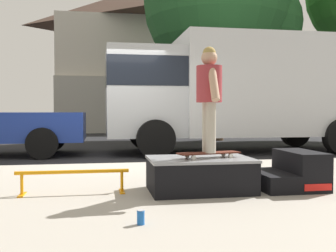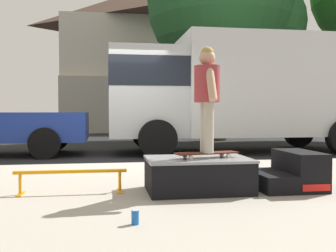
# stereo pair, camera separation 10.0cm
# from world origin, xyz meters

# --- Properties ---
(ground_plane) EXTENTS (140.00, 140.00, 0.00)m
(ground_plane) POSITION_xyz_m (0.00, 0.00, 0.00)
(ground_plane) COLOR black
(sidewalk_slab) EXTENTS (50.00, 5.00, 0.12)m
(sidewalk_slab) POSITION_xyz_m (0.00, -3.00, 0.06)
(sidewalk_slab) COLOR #A8A093
(sidewalk_slab) RESTS_ON ground
(skate_box) EXTENTS (1.24, 0.83, 0.41)m
(skate_box) POSITION_xyz_m (0.94, -3.29, 0.34)
(skate_box) COLOR black
(skate_box) RESTS_ON sidewalk_slab
(kicker_ramp) EXTENTS (0.78, 0.84, 0.47)m
(kicker_ramp) POSITION_xyz_m (2.13, -3.29, 0.31)
(kicker_ramp) COLOR black
(kicker_ramp) RESTS_ON sidewalk_slab
(grind_rail) EXTENTS (1.31, 0.28, 0.28)m
(grind_rail) POSITION_xyz_m (-0.57, -3.16, 0.33)
(grind_rail) COLOR orange
(grind_rail) RESTS_ON sidewalk_slab
(skateboard) EXTENTS (0.80, 0.36, 0.07)m
(skateboard) POSITION_xyz_m (1.04, -3.33, 0.58)
(skateboard) COLOR #4C1E14
(skateboard) RESTS_ON skate_box
(skater_kid) EXTENTS (0.31, 0.65, 1.27)m
(skater_kid) POSITION_xyz_m (1.04, -3.33, 1.34)
(skater_kid) COLOR #B7AD99
(skater_kid) RESTS_ON skateboard
(soda_can_b) EXTENTS (0.07, 0.07, 0.13)m
(soda_can_b) POSITION_xyz_m (0.08, -4.56, 0.18)
(soda_can_b) COLOR #1959B2
(soda_can_b) RESTS_ON sidewalk_slab
(box_truck) EXTENTS (6.91, 2.63, 3.05)m
(box_truck) POSITION_xyz_m (3.33, 2.20, 1.70)
(box_truck) COLOR silver
(box_truck) RESTS_ON ground
(street_tree_neighbour) EXTENTS (5.94, 5.40, 7.76)m
(street_tree_neighbour) POSITION_xyz_m (4.33, 6.22, 4.90)
(street_tree_neighbour) COLOR brown
(street_tree_neighbour) RESTS_ON ground
(house_behind) EXTENTS (9.54, 8.23, 8.40)m
(house_behind) POSITION_xyz_m (2.06, 15.72, 4.24)
(house_behind) COLOR beige
(house_behind) RESTS_ON ground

